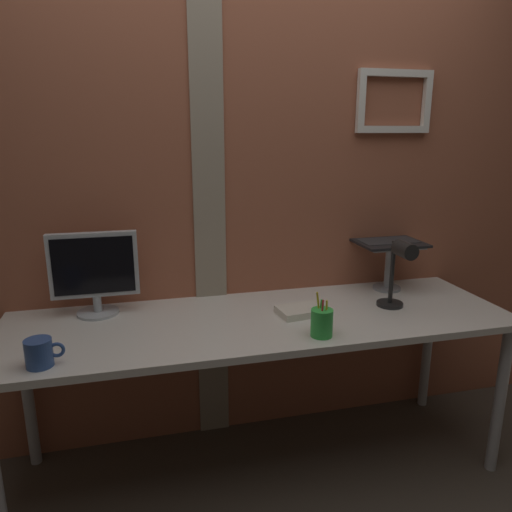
# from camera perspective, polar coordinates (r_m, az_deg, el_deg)

# --- Properties ---
(ground_plane) EXTENTS (6.00, 6.00, 0.00)m
(ground_plane) POSITION_cam_1_polar(r_m,az_deg,el_deg) (2.40, 1.92, -24.75)
(ground_plane) COLOR #4C4238
(brick_wall_back) EXTENTS (3.48, 0.16, 2.46)m
(brick_wall_back) POSITION_cam_1_polar(r_m,az_deg,el_deg) (2.33, -1.08, 7.52)
(brick_wall_back) COLOR #9E563D
(brick_wall_back) RESTS_ON ground_plane
(desk) EXTENTS (2.18, 0.68, 0.74)m
(desk) POSITION_cam_1_polar(r_m,az_deg,el_deg) (2.10, 0.67, -9.06)
(desk) COLOR silver
(desk) RESTS_ON ground_plane
(monitor) EXTENTS (0.37, 0.18, 0.37)m
(monitor) POSITION_cam_1_polar(r_m,az_deg,el_deg) (2.16, -18.77, -1.57)
(monitor) COLOR #ADB2B7
(monitor) RESTS_ON desk
(laptop_stand) EXTENTS (0.28, 0.22, 0.23)m
(laptop_stand) POSITION_cam_1_polar(r_m,az_deg,el_deg) (2.48, 15.58, -0.36)
(laptop_stand) COLOR gray
(laptop_stand) RESTS_ON desk
(laptop) EXTENTS (0.32, 0.33, 0.24)m
(laptop) POSITION_cam_1_polar(r_m,az_deg,el_deg) (2.52, 14.92, 3.18)
(laptop) COLOR black
(laptop) RESTS_ON laptop_stand
(desk_lamp) EXTENTS (0.12, 0.20, 0.32)m
(desk_lamp) POSITION_cam_1_polar(r_m,az_deg,el_deg) (2.19, 16.73, -1.33)
(desk_lamp) COLOR black
(desk_lamp) RESTS_ON desk
(pen_cup) EXTENTS (0.09, 0.09, 0.18)m
(pen_cup) POSITION_cam_1_polar(r_m,az_deg,el_deg) (1.89, 7.87, -7.89)
(pen_cup) COLOR green
(pen_cup) RESTS_ON desk
(coffee_mug) EXTENTS (0.13, 0.09, 0.10)m
(coffee_mug) POSITION_cam_1_polar(r_m,az_deg,el_deg) (1.81, -24.46, -10.50)
(coffee_mug) COLOR #2D4C8C
(coffee_mug) RESTS_ON desk
(paper_clutter_stack) EXTENTS (0.22, 0.16, 0.03)m
(paper_clutter_stack) POSITION_cam_1_polar(r_m,az_deg,el_deg) (2.12, 5.40, -6.53)
(paper_clutter_stack) COLOR silver
(paper_clutter_stack) RESTS_ON desk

